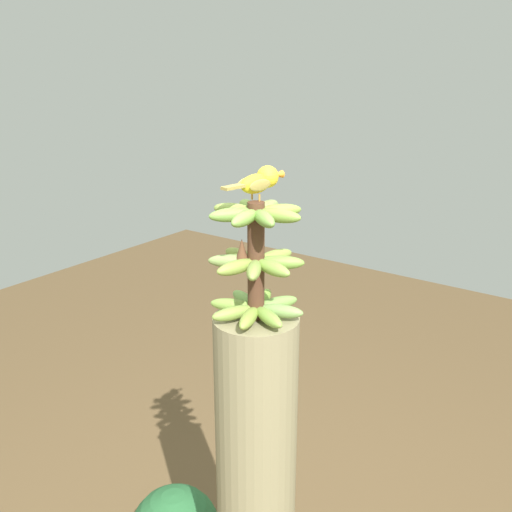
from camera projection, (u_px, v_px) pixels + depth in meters
name	position (u px, v px, depth m)	size (l,w,h in m)	color
banana_tree	(256.00, 507.00, 1.82)	(0.25, 0.25, 1.32)	#847A56
banana_bunch	(256.00, 262.00, 1.56)	(0.27, 0.27, 0.33)	#4C2D1E
perched_bird	(261.00, 181.00, 1.52)	(0.22, 0.07, 0.09)	#C68933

